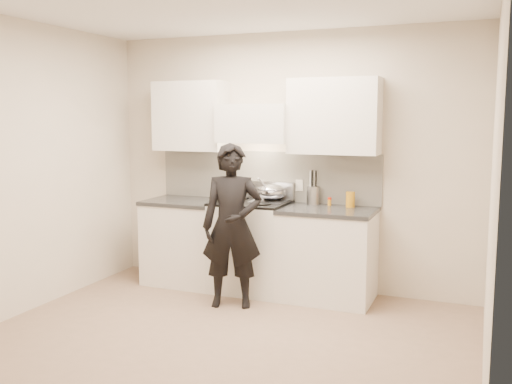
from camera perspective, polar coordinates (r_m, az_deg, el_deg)
ground_plane at (r=4.80m, az=-3.82°, el=-14.78°), size 4.00×4.00×0.00m
room_shell at (r=4.81m, az=-2.67°, el=4.87°), size 4.04×3.54×2.70m
stove at (r=6.02m, az=-0.50°, el=-5.39°), size 0.76×0.65×0.96m
counter_right at (r=5.76m, az=7.19°, el=-6.17°), size 0.92×0.67×0.92m
counter_left at (r=6.35m, az=-7.04°, el=-4.88°), size 0.82×0.67×0.92m
wok at (r=5.93m, az=1.58°, el=0.02°), size 0.32×0.39×0.25m
stock_pot at (r=5.91m, az=-2.62°, el=-0.14°), size 0.31×0.24×0.15m
utensil_crock at (r=5.92m, az=5.73°, el=-0.19°), size 0.13×0.13×0.35m
spice_jar at (r=5.86m, az=7.36°, el=-0.94°), size 0.04×0.04×0.08m
oil_glass at (r=5.78m, az=9.41°, el=-0.74°), size 0.09×0.09×0.16m
person at (r=5.45m, az=-2.41°, el=-3.40°), size 0.66×0.54×1.57m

